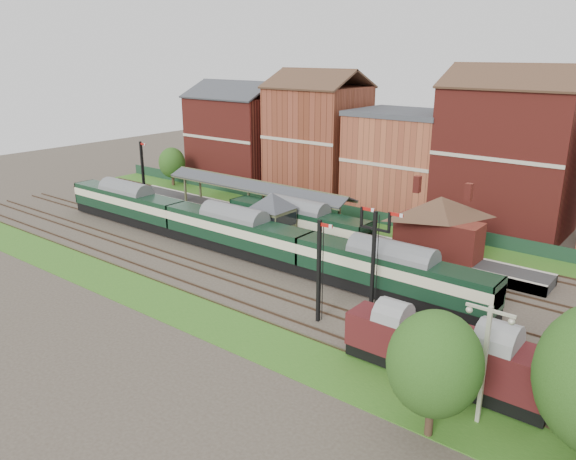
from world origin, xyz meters
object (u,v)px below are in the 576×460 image
Objects in this scene: dmu_train at (235,231)px; semaphore_bracket at (374,253)px; goods_van_a at (392,336)px; signal_box at (273,220)px; platform_railcar at (297,222)px.

semaphore_bracket is at bearing -8.23° from dmu_train.
goods_van_a is (5.22, -6.50, -2.67)m from semaphore_bracket.
dmu_train is 24.23m from goods_van_a.
semaphore_bracket reaches higher than goods_van_a.
signal_box is 16.16m from semaphore_bracket.
semaphore_bracket is 8.75m from goods_van_a.
signal_box reaches higher than platform_railcar.
dmu_train is at bearing 158.19° from goods_van_a.
semaphore_bracket is at bearing -20.92° from signal_box.
dmu_train reaches higher than platform_railcar.
goods_van_a is (20.26, -12.25, -1.23)m from signal_box.
platform_railcar is (-14.42, 9.00, -2.33)m from semaphore_bracket.
platform_railcar is at bearing 148.03° from semaphore_bracket.
signal_box is 1.06× the size of goods_van_a.
signal_box is at bearing 148.84° from goods_van_a.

